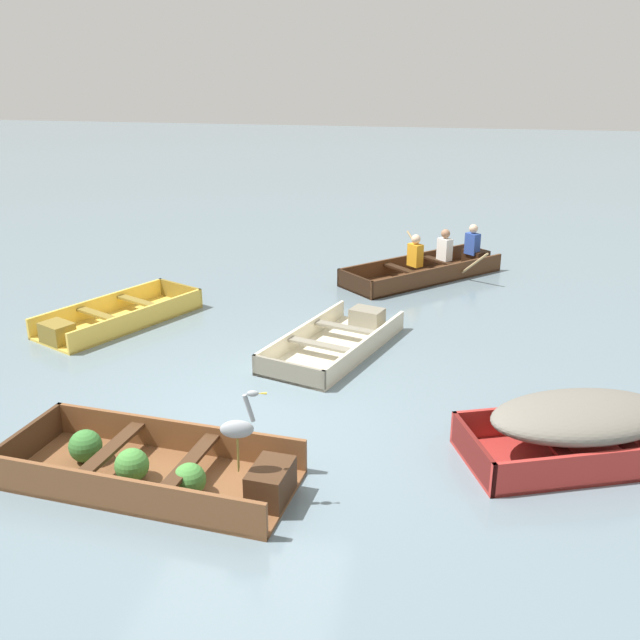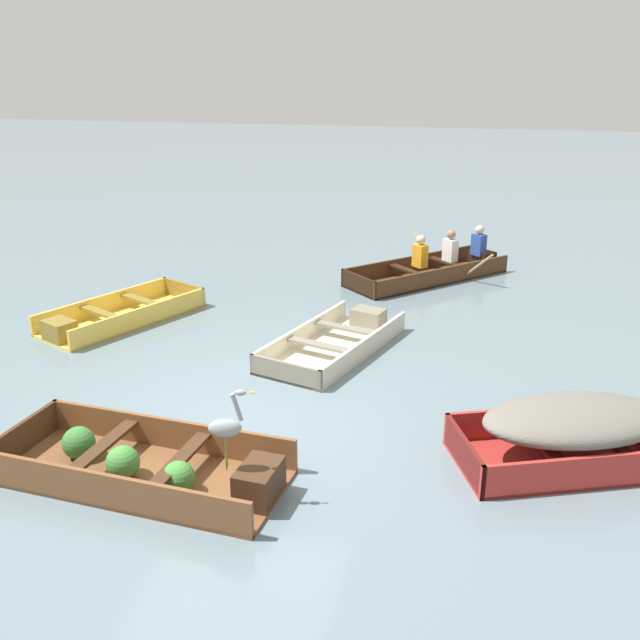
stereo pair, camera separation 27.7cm
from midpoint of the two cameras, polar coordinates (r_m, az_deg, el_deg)
The scene contains 7 objects.
ground_plane at distance 8.64m, azimuth -6.18°, elevation -8.30°, with size 80.00×80.00×0.00m, color slate.
dinghy_wooden_brown_foreground at distance 7.67m, azimuth -12.69°, elevation -11.38°, with size 3.09×1.47×0.39m.
skiff_cream_near_moored at distance 10.73m, azimuth 2.13°, elevation -1.74°, with size 1.87×2.89×0.30m.
skiff_yellow_mid_moored at distance 12.17m, azimuth -15.35°, elevation 0.30°, with size 2.13×2.91×0.34m.
skiff_red_far_moored at distance 8.21m, azimuth 20.83°, elevation -8.02°, with size 2.74×2.00×0.70m.
rowboat_dark_varnish_with_crew at distance 14.42m, azimuth 9.81°, elevation 4.19°, with size 3.11×3.19×0.91m.
heron_on_dinghy at distance 6.81m, azimuth -6.33°, elevation -8.40°, with size 0.46×0.21×0.84m.
Camera 2 is at (2.74, -7.12, 4.10)m, focal length 40.00 mm.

